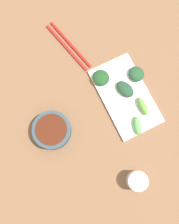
{
  "coord_description": "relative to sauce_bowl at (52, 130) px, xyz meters",
  "views": [
    {
      "loc": [
        -0.09,
        -0.14,
        0.96
      ],
      "look_at": [
        -0.0,
        0.02,
        0.05
      ],
      "focal_mm": 43.57,
      "sensor_mm": 36.0,
      "label": 1
    }
  ],
  "objects": [
    {
      "name": "tabletop",
      "position": [
        0.15,
        -0.02,
        -0.03
      ],
      "size": [
        2.1,
        2.1,
        0.02
      ],
      "primitive_type": "cube",
      "color": "brown",
      "rests_on": "ground"
    },
    {
      "name": "broccoli_leafy_4",
      "position": [
        0.35,
        0.05,
        0.0
      ],
      "size": [
        0.06,
        0.07,
        0.03
      ],
      "primitive_type": "ellipsoid",
      "rotation": [
        0.0,
        0.0,
        0.22
      ],
      "color": "#24512F",
      "rests_on": "serving_plate"
    },
    {
      "name": "broccoli_leafy_2",
      "position": [
        0.23,
        0.09,
        -0.0
      ],
      "size": [
        0.07,
        0.07,
        0.03
      ],
      "primitive_type": "ellipsoid",
      "rotation": [
        0.0,
        0.0,
        0.25
      ],
      "color": "#1F4F26",
      "rests_on": "serving_plate"
    },
    {
      "name": "broccoli_stalk_0",
      "position": [
        0.32,
        -0.06,
        0.0
      ],
      "size": [
        0.03,
        0.07,
        0.03
      ],
      "primitive_type": "ellipsoid",
      "rotation": [
        0.0,
        0.0,
        -0.02
      ],
      "color": "#69AA45",
      "rests_on": "serving_plate"
    },
    {
      "name": "broccoli_stalk_3",
      "position": [
        0.27,
        -0.11,
        -0.0
      ],
      "size": [
        0.04,
        0.07,
        0.02
      ],
      "primitive_type": "ellipsoid",
      "rotation": [
        0.0,
        0.0,
        -0.32
      ],
      "color": "#5FAD54",
      "rests_on": "serving_plate"
    },
    {
      "name": "sauce_bowl",
      "position": [
        0.0,
        0.0,
        0.0
      ],
      "size": [
        0.13,
        0.13,
        0.04
      ],
      "color": "#344A59",
      "rests_on": "tabletop"
    },
    {
      "name": "broccoli_leafy_1",
      "position": [
        0.29,
        0.02,
        -0.0
      ],
      "size": [
        0.07,
        0.08,
        0.03
      ],
      "primitive_type": "ellipsoid",
      "rotation": [
        0.0,
        0.0,
        0.35
      ],
      "color": "#234930",
      "rests_on": "serving_plate"
    },
    {
      "name": "serving_plate",
      "position": [
        0.28,
        -0.0,
        -0.02
      ],
      "size": [
        0.16,
        0.28,
        0.01
      ],
      "primitive_type": "cube",
      "color": "white",
      "rests_on": "tabletop"
    },
    {
      "name": "tea_cup",
      "position": [
        0.18,
        -0.27,
        0.01
      ],
      "size": [
        0.06,
        0.06,
        0.06
      ],
      "primitive_type": "cylinder",
      "color": "white",
      "rests_on": "tabletop"
    },
    {
      "name": "chopsticks",
      "position": [
        0.18,
        0.26,
        -0.02
      ],
      "size": [
        0.08,
        0.23,
        0.01
      ],
      "rotation": [
        0.0,
        0.0,
        0.25
      ],
      "color": "red",
      "rests_on": "tabletop"
    }
  ]
}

